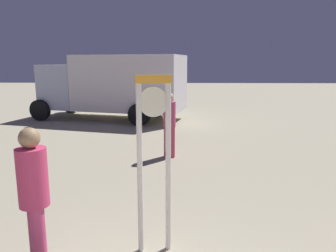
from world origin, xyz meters
TOP-DOWN VIEW (x-y plane):
  - standing_clock at (-0.19, 2.42)m, footprint 0.45×0.15m
  - person_near_clock at (-1.52, 1.90)m, footprint 0.34×0.34m
  - person_distant at (-0.09, 6.80)m, footprint 0.33×0.33m
  - box_truck_near at (-2.62, 12.73)m, footprint 6.87×4.01m

SIDE VIEW (x-z plane):
  - person_distant at x=-0.09m, z-range 0.10..1.80m
  - person_near_clock at x=-1.52m, z-range 0.10..1.86m
  - standing_clock at x=-0.19m, z-range 0.24..2.55m
  - box_truck_near at x=-2.62m, z-range 0.15..2.95m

